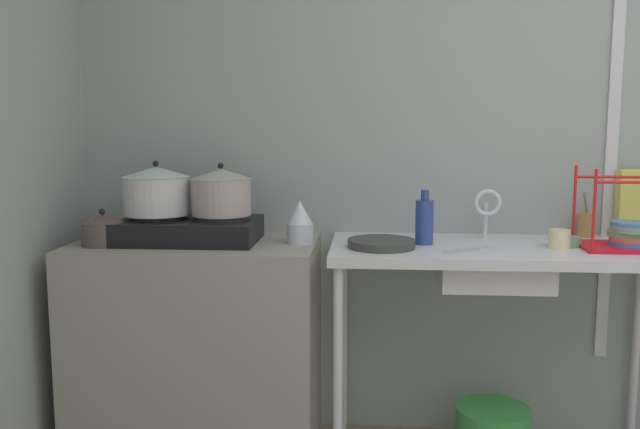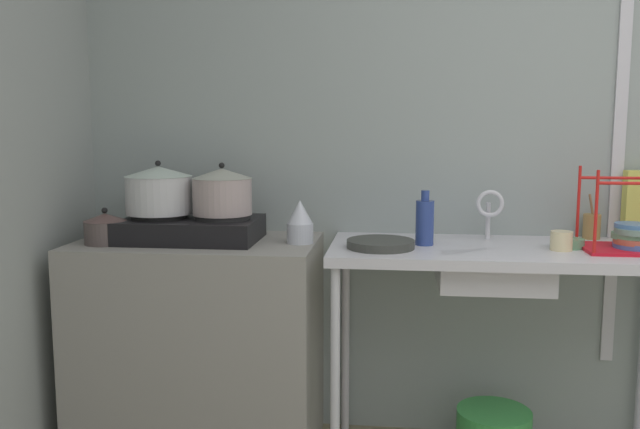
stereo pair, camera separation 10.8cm
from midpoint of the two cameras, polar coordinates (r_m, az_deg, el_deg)
wall_back at (r=3.17m, az=25.31°, el=3.82°), size 5.50×0.10×2.42m
wall_metal_strip at (r=3.10m, az=25.04°, el=6.01°), size 0.05×0.01×1.94m
counter_concrete at (r=2.92m, az=-9.14°, el=-11.01°), size 0.99×0.58×0.91m
counter_sink at (r=2.76m, az=16.39°, el=-4.23°), size 1.36×0.58×0.91m
stove at (r=2.81m, az=-9.82°, el=-1.17°), size 0.56×0.37×0.11m
pot_on_left_burner at (r=2.83m, az=-12.50°, el=2.06°), size 0.28×0.28×0.22m
pot_on_right_burner at (r=2.75m, az=-7.21°, el=1.96°), size 0.25×0.25×0.21m
pot_beside_stove at (r=2.81m, az=-16.76°, el=-1.14°), size 0.17×0.17×0.15m
percolator at (r=2.70m, az=-0.57°, el=-0.66°), size 0.11×0.11×0.18m
sink_basin at (r=2.71m, az=15.57°, el=-4.33°), size 0.42×0.37×0.15m
faucet at (r=2.85m, az=15.30°, el=0.59°), size 0.11×0.07×0.21m
frying_pan at (r=2.62m, az=6.36°, el=-2.51°), size 0.26×0.26×0.03m
dish_rack at (r=2.83m, az=26.25°, el=-1.81°), size 0.39×0.26×0.32m
cup_by_rack at (r=2.74m, az=20.93°, el=-2.10°), size 0.08×0.08×0.07m
small_bowl_on_drainboard at (r=2.81m, az=21.38°, el=-2.28°), size 0.12×0.12×0.04m
bottle_by_sink at (r=2.70m, az=10.04°, el=-0.60°), size 0.07×0.07×0.22m
utensil_jar at (r=3.05m, az=23.07°, el=-0.92°), size 0.07×0.07×0.19m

